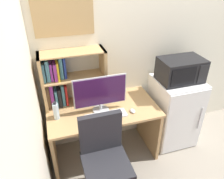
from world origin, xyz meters
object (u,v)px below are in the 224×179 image
Objects in this scene: wall_corkboard at (63,8)px; keyboard at (106,116)px; hutch_bookshelf at (64,79)px; desk_chair at (105,165)px; monitor at (100,93)px; water_bottle at (56,111)px; mini_fridge at (174,111)px; computer_mouse at (133,111)px; microwave at (181,70)px.

keyboard is at bearing -58.94° from wall_corkboard.
hutch_bookshelf reaches higher than desk_chair.
keyboard is at bearing -46.16° from hutch_bookshelf.
monitor reaches higher than keyboard.
water_bottle is (-0.48, -0.00, -0.13)m from monitor.
monitor is at bearing -177.21° from mini_fridge.
hutch_bookshelf is at bearing 171.23° from mini_fridge.
microwave is (0.67, 0.18, 0.32)m from computer_mouse.
keyboard is at bearing -78.21° from monitor.
keyboard is at bearing -13.76° from water_bottle.
wall_corkboard is (-1.26, 0.31, 1.31)m from mini_fridge.
computer_mouse is 0.75m from mini_fridge.
desk_chair is (-1.10, -0.56, -0.63)m from microwave.
desk_chair is (0.24, -0.76, -0.63)m from hutch_bookshelf.
computer_mouse is 0.16× the size of microwave.
water_bottle is 0.75m from desk_chair.
microwave reaches higher than monitor.
computer_mouse is (0.33, -0.13, -0.22)m from monitor.
hutch_bookshelf is 1.01m from desk_chair.
wall_corkboard is at bearing 52.52° from hutch_bookshelf.
mini_fridge reaches higher than keyboard.
water_bottle is (-0.81, 0.13, 0.08)m from computer_mouse.
desk_chair reaches higher than water_bottle.
microwave is at bearing 15.46° from computer_mouse.
desk_chair reaches higher than mini_fridge.
water_bottle is at bearing -179.87° from monitor.
hutch_bookshelf reaches higher than computer_mouse.
microwave is at bearing 89.63° from mini_fridge.
desk_chair is at bearing -72.49° from hutch_bookshelf.
mini_fridge is at bearing -8.77° from hutch_bookshelf.
keyboard is 1.02m from mini_fridge.
hutch_bookshelf is 1.57× the size of keyboard.
keyboard is 0.88× the size of microwave.
wall_corkboard reaches higher than computer_mouse.
hutch_bookshelf is 1.38× the size of microwave.
wall_corkboard is (-1.26, 0.30, 0.71)m from microwave.
computer_mouse is 1.28m from wall_corkboard.
water_bottle is 0.35× the size of wall_corkboard.
mini_fridge is 1.52× the size of wall_corkboard.
microwave is (0.97, 0.18, 0.32)m from keyboard.
mini_fridge is at bearing 10.14° from keyboard.
water_bottle is at bearing -178.08° from mini_fridge.
hutch_bookshelf reaches higher than mini_fridge.
mini_fridge is (0.97, 0.17, -0.27)m from keyboard.
hutch_bookshelf is 0.43m from monitor.
monitor reaches higher than desk_chair.
mini_fridge is (0.67, 0.18, -0.28)m from computer_mouse.
hutch_bookshelf is at bearing -127.48° from wall_corkboard.
monitor is at bearing 78.88° from desk_chair.
water_bottle is 1.03m from wall_corkboard.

